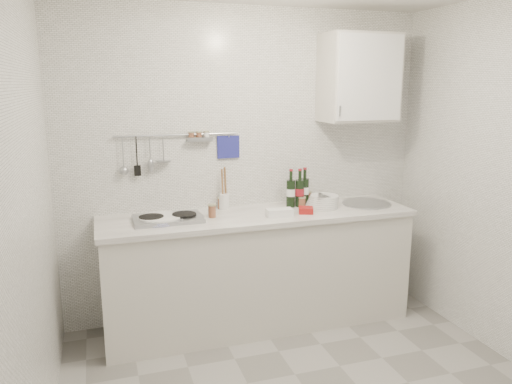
% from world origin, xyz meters
% --- Properties ---
extents(back_wall, '(3.00, 0.02, 2.50)m').
position_xyz_m(back_wall, '(0.00, 1.40, 1.25)').
color(back_wall, silver).
rests_on(back_wall, floor).
extents(wall_left, '(0.02, 2.80, 2.50)m').
position_xyz_m(wall_left, '(-1.50, 0.00, 1.25)').
color(wall_left, silver).
rests_on(wall_left, floor).
extents(counter, '(2.44, 0.64, 0.96)m').
position_xyz_m(counter, '(0.01, 1.10, 0.43)').
color(counter, beige).
rests_on(counter, floor).
extents(wall_rail, '(0.98, 0.09, 0.34)m').
position_xyz_m(wall_rail, '(-0.60, 1.37, 1.43)').
color(wall_rail, '#93969B').
rests_on(wall_rail, back_wall).
extents(wall_cabinet, '(0.60, 0.38, 0.70)m').
position_xyz_m(wall_cabinet, '(0.90, 1.22, 1.95)').
color(wall_cabinet, beige).
rests_on(wall_cabinet, back_wall).
extents(plate_stack_hob, '(0.33, 0.32, 0.04)m').
position_xyz_m(plate_stack_hob, '(-0.76, 1.09, 0.94)').
color(plate_stack_hob, '#434899').
rests_on(plate_stack_hob, counter).
extents(plate_stack_sink, '(0.29, 0.27, 0.10)m').
position_xyz_m(plate_stack_sink, '(0.56, 1.13, 0.97)').
color(plate_stack_sink, white).
rests_on(plate_stack_sink, counter).
extents(wine_bottles, '(0.21, 0.11, 0.31)m').
position_xyz_m(wine_bottles, '(0.39, 1.22, 1.07)').
color(wine_bottles, black).
rests_on(wine_bottles, counter).
extents(butter_dish, '(0.21, 0.12, 0.06)m').
position_xyz_m(butter_dish, '(0.12, 0.96, 0.95)').
color(butter_dish, white).
rests_on(butter_dish, counter).
extents(strawberry_punnet, '(0.14, 0.14, 0.05)m').
position_xyz_m(strawberry_punnet, '(0.35, 0.99, 0.94)').
color(strawberry_punnet, '#A31B12').
rests_on(strawberry_punnet, counter).
extents(utensil_crock, '(0.08, 0.08, 0.34)m').
position_xyz_m(utensil_crock, '(-0.22, 1.31, 1.00)').
color(utensil_crock, white).
rests_on(utensil_crock, counter).
extents(jar_a, '(0.06, 0.06, 0.09)m').
position_xyz_m(jar_a, '(-0.24, 1.33, 0.97)').
color(jar_a, brown).
rests_on(jar_a, counter).
extents(jar_b, '(0.07, 0.07, 0.10)m').
position_xyz_m(jar_b, '(0.51, 1.31, 0.97)').
color(jar_b, brown).
rests_on(jar_b, counter).
extents(jar_c, '(0.06, 0.06, 0.08)m').
position_xyz_m(jar_c, '(0.40, 1.19, 0.96)').
color(jar_c, brown).
rests_on(jar_c, counter).
extents(jar_d, '(0.06, 0.06, 0.10)m').
position_xyz_m(jar_d, '(-0.37, 1.09, 0.97)').
color(jar_d, brown).
rests_on(jar_d, counter).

